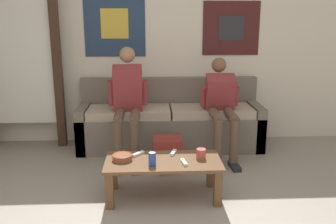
{
  "coord_description": "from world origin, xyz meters",
  "views": [
    {
      "loc": [
        -0.12,
        -2.15,
        1.66
      ],
      "look_at": [
        0.06,
        1.57,
        0.69
      ],
      "focal_mm": 40.0,
      "sensor_mm": 36.0,
      "label": 1
    }
  ],
  "objects": [
    {
      "name": "game_controller_near_left",
      "position": [
        -0.24,
        1.2,
        0.38
      ],
      "size": [
        0.12,
        0.13,
        0.03
      ],
      "color": "white",
      "rests_on": "coffee_table"
    },
    {
      "name": "door_frame",
      "position": [
        -1.72,
        2.56,
        1.2
      ],
      "size": [
        1.0,
        0.1,
        2.15
      ],
      "color": "#382319",
      "rests_on": "ground_plane"
    },
    {
      "name": "game_controller_near_right",
      "position": [
        0.17,
        0.97,
        0.38
      ],
      "size": [
        0.06,
        0.15,
        0.03
      ],
      "color": "white",
      "rests_on": "coffee_table"
    },
    {
      "name": "drink_can_blue",
      "position": [
        -0.11,
        0.93,
        0.43
      ],
      "size": [
        0.07,
        0.07,
        0.12
      ],
      "color": "#28479E",
      "rests_on": "coffee_table"
    },
    {
      "name": "couch",
      "position": [
        0.13,
        2.45,
        0.31
      ],
      "size": [
        2.3,
        0.67,
        0.86
      ],
      "color": "#70665B",
      "rests_on": "ground_plane"
    },
    {
      "name": "person_seated_teen",
      "position": [
        0.72,
        2.1,
        0.64
      ],
      "size": [
        0.47,
        0.87,
        1.16
      ],
      "color": "brown",
      "rests_on": "ground_plane"
    },
    {
      "name": "person_seated_adult",
      "position": [
        -0.39,
        2.11,
        0.71
      ],
      "size": [
        0.47,
        0.88,
        1.29
      ],
      "color": "brown",
      "rests_on": "ground_plane"
    },
    {
      "name": "ceramic_bowl",
      "position": [
        -0.38,
        1.08,
        0.39
      ],
      "size": [
        0.19,
        0.19,
        0.05
      ],
      "color": "brown",
      "rests_on": "coffee_table"
    },
    {
      "name": "wall_back",
      "position": [
        0.0,
        2.78,
        1.28
      ],
      "size": [
        10.0,
        0.07,
        2.55
      ],
      "color": "silver",
      "rests_on": "ground_plane"
    },
    {
      "name": "pillar_candle",
      "position": [
        0.34,
        1.08,
        0.41
      ],
      "size": [
        0.09,
        0.09,
        0.11
      ],
      "color": "#B24C42",
      "rests_on": "coffee_table"
    },
    {
      "name": "backpack",
      "position": [
        0.06,
        1.69,
        0.17
      ],
      "size": [
        0.32,
        0.31,
        0.36
      ],
      "color": "maroon",
      "rests_on": "ground_plane"
    },
    {
      "name": "coffee_table",
      "position": [
        -0.01,
        1.06,
        0.3
      ],
      "size": [
        1.06,
        0.51,
        0.36
      ],
      "color": "brown",
      "rests_on": "ground_plane"
    },
    {
      "name": "game_controller_far_center",
      "position": [
        0.1,
        1.22,
        0.38
      ],
      "size": [
        0.07,
        0.15,
        0.03
      ],
      "color": "white",
      "rests_on": "coffee_table"
    }
  ]
}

